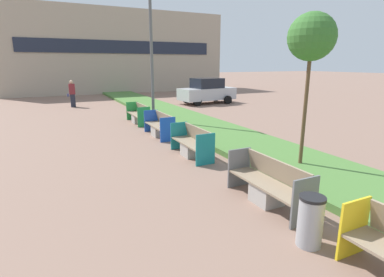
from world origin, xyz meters
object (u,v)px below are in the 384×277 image
(bench_teal_frame, at_px, (192,145))
(bench_blue_frame, at_px, (160,127))
(bench_green_frame, at_px, (139,116))
(litter_bin, at_px, (310,221))
(parked_car_distant, at_px, (207,91))
(sapling_tree_near, at_px, (312,38))
(pedestrian_walking, at_px, (72,93))
(bench_grey_frame, at_px, (268,187))
(street_lamp_post, at_px, (151,42))

(bench_teal_frame, distance_m, bench_blue_frame, 3.04)
(bench_green_frame, relative_size, litter_bin, 2.48)
(bench_green_frame, xyz_separation_m, litter_bin, (-0.41, -11.39, 0.06))
(litter_bin, relative_size, parked_car_distant, 0.20)
(sapling_tree_near, height_order, pedestrian_walking, sapling_tree_near)
(pedestrian_walking, height_order, parked_car_distant, parked_car_distant)
(bench_grey_frame, relative_size, sapling_tree_near, 0.51)
(street_lamp_post, relative_size, parked_car_distant, 1.60)
(bench_green_frame, relative_size, sapling_tree_near, 0.51)
(bench_teal_frame, height_order, bench_blue_frame, same)
(parked_car_distant, bearing_deg, bench_grey_frame, -120.56)
(bench_blue_frame, bearing_deg, bench_green_frame, 89.98)
(bench_green_frame, height_order, sapling_tree_near, sapling_tree_near)
(bench_teal_frame, xyz_separation_m, litter_bin, (-0.41, -5.24, 0.07))
(sapling_tree_near, bearing_deg, street_lamp_post, 101.18)
(bench_grey_frame, relative_size, bench_blue_frame, 1.03)
(bench_teal_frame, relative_size, bench_blue_frame, 0.96)
(street_lamp_post, distance_m, sapling_tree_near, 8.24)
(litter_bin, relative_size, pedestrian_walking, 0.48)
(street_lamp_post, height_order, pedestrian_walking, street_lamp_post)
(bench_blue_frame, xyz_separation_m, sapling_tree_near, (2.21, -5.49, 3.17))
(bench_grey_frame, xyz_separation_m, bench_blue_frame, (-0.00, 6.76, -0.00))
(bench_grey_frame, xyz_separation_m, pedestrian_walking, (-2.47, 17.30, 0.56))
(bench_green_frame, xyz_separation_m, sapling_tree_near, (2.21, -8.59, 3.17))
(bench_teal_frame, xyz_separation_m, parked_car_distant, (6.68, 11.25, 0.55))
(bench_green_frame, bearing_deg, bench_teal_frame, -90.02)
(bench_green_frame, bearing_deg, bench_grey_frame, -90.00)
(bench_blue_frame, distance_m, litter_bin, 8.29)
(parked_car_distant, bearing_deg, litter_bin, -119.79)
(sapling_tree_near, bearing_deg, bench_teal_frame, 132.15)
(street_lamp_post, xyz_separation_m, parked_car_distant, (6.07, 5.61, -2.97))
(pedestrian_walking, relative_size, parked_car_distant, 0.41)
(litter_bin, bearing_deg, street_lamp_post, 84.61)
(bench_grey_frame, xyz_separation_m, bench_teal_frame, (-0.00, 3.72, -0.00))
(pedestrian_walking, bearing_deg, bench_grey_frame, -81.88)
(bench_green_frame, bearing_deg, street_lamp_post, -39.91)
(bench_green_frame, xyz_separation_m, parked_car_distant, (6.68, 5.10, 0.54))
(bench_green_frame, height_order, litter_bin, bench_green_frame)
(sapling_tree_near, bearing_deg, pedestrian_walking, 106.27)
(bench_blue_frame, xyz_separation_m, pedestrian_walking, (-2.47, 10.54, 0.56))
(bench_grey_frame, height_order, parked_car_distant, parked_car_distant)
(bench_blue_frame, height_order, parked_car_distant, parked_car_distant)
(bench_blue_frame, bearing_deg, sapling_tree_near, -68.06)
(sapling_tree_near, relative_size, parked_car_distant, 0.96)
(litter_bin, height_order, parked_car_distant, parked_car_distant)
(bench_grey_frame, distance_m, pedestrian_walking, 17.48)
(bench_green_frame, relative_size, pedestrian_walking, 1.18)
(bench_grey_frame, bearing_deg, pedestrian_walking, 98.12)
(street_lamp_post, bearing_deg, bench_teal_frame, -96.21)
(bench_teal_frame, bearing_deg, bench_blue_frame, 89.98)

